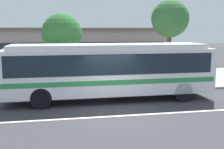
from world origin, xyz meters
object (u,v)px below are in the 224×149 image
Objects in this scene: street_tree_near_stop at (62,34)px; street_tree_mid_block at (170,19)px; pedestrian_waiting_near_sign at (25,75)px; pedestrian_walking_along_curb at (145,73)px; bus_stop_sign at (172,62)px; transit_bus at (110,68)px.

street_tree_near_stop is 0.81× the size of street_tree_mid_block.
street_tree_near_stop is at bearing 38.19° from pedestrian_waiting_near_sign.
bus_stop_sign is at bearing 8.20° from pedestrian_walking_along_curb.
pedestrian_walking_along_curb is 0.68× the size of bus_stop_sign.
street_tree_near_stop is 7.77m from street_tree_mid_block.
pedestrian_waiting_near_sign is 3.55m from street_tree_near_stop.
street_tree_near_stop is at bearing 166.70° from bus_stop_sign.
pedestrian_walking_along_curb is 5.75m from street_tree_near_stop.
street_tree_mid_block is at bearing 15.67° from pedestrian_waiting_near_sign.
transit_bus is at bearing -154.33° from bus_stop_sign.
bus_stop_sign is 7.17m from street_tree_near_stop.
street_tree_near_stop is at bearing 123.17° from transit_bus.
street_tree_near_stop reaches higher than transit_bus.
transit_bus is 1.91× the size of street_tree_mid_block.
street_tree_mid_block reaches higher than pedestrian_waiting_near_sign.
pedestrian_waiting_near_sign is (-4.53, 2.02, -0.60)m from transit_bus.
pedestrian_waiting_near_sign is at bearing -164.33° from street_tree_mid_block.
bus_stop_sign is at bearing 0.45° from pedestrian_waiting_near_sign.
street_tree_near_stop reaches higher than pedestrian_walking_along_curb.
pedestrian_walking_along_curb is (2.49, 1.82, -0.65)m from transit_bus.
pedestrian_walking_along_curb is at bearing 36.19° from transit_bus.
street_tree_mid_block is (2.72, 2.93, 3.35)m from pedestrian_walking_along_curb.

